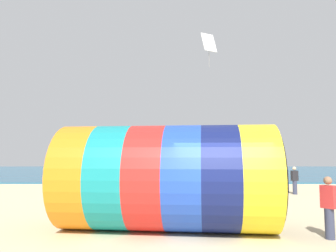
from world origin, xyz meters
TOP-DOWN VIEW (x-y plane):
  - ground_plane at (0.00, 0.00)m, footprint 120.00×120.00m
  - sea at (0.00, 37.68)m, footprint 120.00×40.00m
  - giant_inflatable_tube at (-1.41, 1.72)m, footprint 6.48×3.74m
  - kite_handler at (2.82, 0.72)m, footprint 0.39×0.42m
  - kite_white_diamond at (0.94, 10.19)m, footprint 0.94×0.77m
  - bystander_near_water at (5.79, 10.75)m, footprint 0.39×0.28m
  - bystander_mid_beach at (-6.42, 7.01)m, footprint 0.42×0.40m
  - bystander_far_left at (5.63, 11.61)m, footprint 0.32×0.41m

SIDE VIEW (x-z plane):
  - ground_plane at x=0.00m, z-range 0.00..0.00m
  - sea at x=0.00m, z-range 0.00..0.10m
  - bystander_far_left at x=5.63m, z-range 0.00..1.55m
  - bystander_near_water at x=5.79m, z-range 0.01..1.57m
  - kite_handler at x=2.82m, z-range 0.01..1.63m
  - bystander_mid_beach at x=-6.42m, z-range 0.03..1.82m
  - giant_inflatable_tube at x=-1.41m, z-range 0.00..3.06m
  - kite_white_diamond at x=0.94m, z-range 7.59..9.62m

